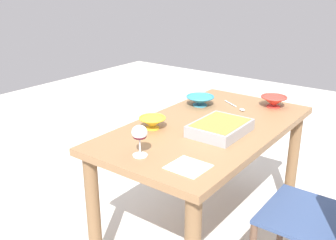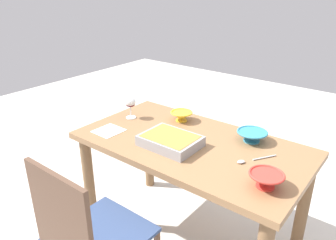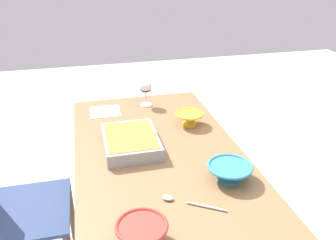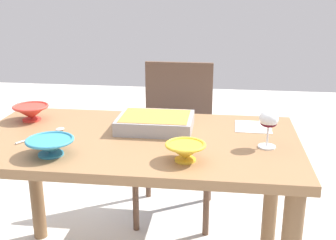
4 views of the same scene
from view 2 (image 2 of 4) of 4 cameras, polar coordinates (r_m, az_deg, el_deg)
ground_plane at (r=2.43m, az=3.53°, el=-19.61°), size 8.00×8.00×0.00m
dining_table at (r=2.06m, az=3.96°, el=-6.74°), size 1.40×0.77×0.75m
chair at (r=1.75m, az=-14.07°, el=-18.99°), size 0.44×0.45×0.92m
wine_glass at (r=2.31m, az=-6.58°, el=2.89°), size 0.08×0.08×0.16m
casserole_dish at (r=1.94m, az=0.42°, el=-3.55°), size 0.34×0.25×0.06m
mixing_bowl at (r=1.63m, az=16.74°, el=-9.86°), size 0.17×0.17×0.08m
small_bowl at (r=2.05m, az=14.44°, el=-2.63°), size 0.19×0.19×0.07m
serving_bowl at (r=2.28m, az=2.37°, el=0.78°), size 0.15×0.15×0.07m
serving_spoon at (r=1.84m, az=13.98°, el=-6.83°), size 0.15×0.22×0.01m
napkin at (r=2.17m, az=-10.31°, el=-1.86°), size 0.17×0.18×0.00m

